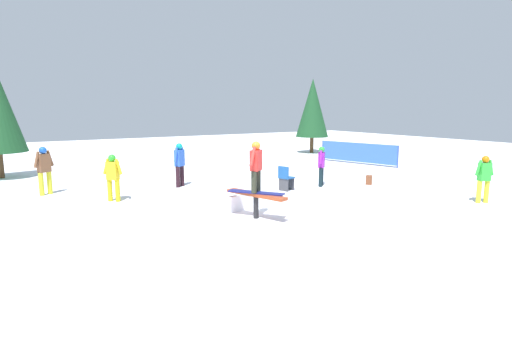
# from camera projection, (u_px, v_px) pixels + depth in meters

# --- Properties ---
(ground_plane) EXTENTS (60.00, 60.00, 0.00)m
(ground_plane) POSITION_uv_depth(u_px,v_px,m) (256.00, 218.00, 10.60)
(ground_plane) COLOR white
(rail_feature) EXTENTS (1.86, 0.85, 0.68)m
(rail_feature) POSITION_uv_depth(u_px,v_px,m) (256.00, 197.00, 10.51)
(rail_feature) COLOR black
(rail_feature) RESTS_ON ground
(snow_kicker_ramp) EXTENTS (2.18, 1.99, 0.45)m
(snow_kicker_ramp) POSITION_uv_depth(u_px,v_px,m) (211.00, 200.00, 11.66)
(snow_kicker_ramp) COLOR white
(snow_kicker_ramp) RESTS_ON ground
(main_rider_on_rail) EXTENTS (1.39, 1.13, 1.36)m
(main_rider_on_rail) POSITION_uv_depth(u_px,v_px,m) (256.00, 168.00, 10.39)
(main_rider_on_rail) COLOR navy
(main_rider_on_rail) RESTS_ON rail_feature
(bystander_yellow) EXTENTS (0.53, 0.53, 1.48)m
(bystander_yellow) POSITION_uv_depth(u_px,v_px,m) (113.00, 175.00, 12.39)
(bystander_yellow) COLOR gold
(bystander_yellow) RESTS_ON ground
(bystander_blue) EXTENTS (0.48, 0.60, 1.62)m
(bystander_blue) POSITION_uv_depth(u_px,v_px,m) (180.00, 162.00, 14.70)
(bystander_blue) COLOR black
(bystander_blue) RESTS_ON ground
(bystander_brown) EXTENTS (0.42, 0.66, 1.63)m
(bystander_brown) POSITION_uv_depth(u_px,v_px,m) (44.00, 168.00, 13.32)
(bystander_brown) COLOR gold
(bystander_brown) RESTS_ON ground
(bystander_purple) EXTENTS (0.48, 0.53, 1.48)m
(bystander_purple) POSITION_uv_depth(u_px,v_px,m) (321.00, 164.00, 14.82)
(bystander_purple) COLOR black
(bystander_purple) RESTS_ON ground
(bystander_green) EXTENTS (0.32, 0.60, 1.46)m
(bystander_green) POSITION_uv_depth(u_px,v_px,m) (484.00, 177.00, 12.17)
(bystander_green) COLOR yellow
(bystander_green) RESTS_ON ground
(folding_chair) EXTENTS (0.55, 0.55, 0.88)m
(folding_chair) POSITION_uv_depth(u_px,v_px,m) (286.00, 179.00, 14.07)
(folding_chair) COLOR #3F3F44
(folding_chair) RESTS_ON ground
(backpack_on_snow) EXTENTS (0.36, 0.37, 0.34)m
(backpack_on_snow) POSITION_uv_depth(u_px,v_px,m) (369.00, 180.00, 15.25)
(backpack_on_snow) COLOR brown
(backpack_on_snow) RESTS_ON ground
(safety_fence) EXTENTS (4.25, 1.18, 1.10)m
(safety_fence) POSITION_uv_depth(u_px,v_px,m) (358.00, 152.00, 20.74)
(safety_fence) COLOR blue
(safety_fence) RESTS_ON ground
(pine_tree_near) EXTENTS (2.08, 2.08, 4.73)m
(pine_tree_near) POSITION_uv_depth(u_px,v_px,m) (312.00, 108.00, 25.53)
(pine_tree_near) COLOR #4C331E
(pine_tree_near) RESTS_ON ground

